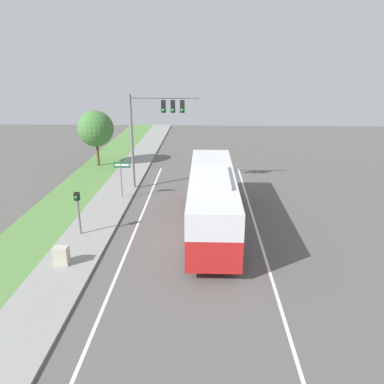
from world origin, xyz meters
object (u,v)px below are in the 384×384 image
at_px(bus, 212,195).
at_px(signal_gantry, 153,122).
at_px(street_sign, 122,173).
at_px(utility_cabinet, 61,256).
at_px(pedestrian_signal, 78,206).

distance_m(bus, signal_gantry, 8.82).
bearing_deg(street_sign, signal_gantry, 49.57).
bearing_deg(utility_cabinet, pedestrian_signal, 93.01).
relative_size(pedestrian_signal, utility_cabinet, 2.85).
bearing_deg(utility_cabinet, bus, 34.21).
distance_m(signal_gantry, pedestrian_signal, 9.75).
height_order(bus, utility_cabinet, bus).
relative_size(bus, signal_gantry, 1.71).
height_order(pedestrian_signal, utility_cabinet, pedestrian_signal).
height_order(signal_gantry, street_sign, signal_gantry).
xyz_separation_m(pedestrian_signal, street_sign, (1.15, 6.17, 0.14)).
relative_size(signal_gantry, utility_cabinet, 7.87).
relative_size(signal_gantry, street_sign, 2.57).
distance_m(pedestrian_signal, utility_cabinet, 3.61).
relative_size(pedestrian_signal, street_sign, 0.93).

